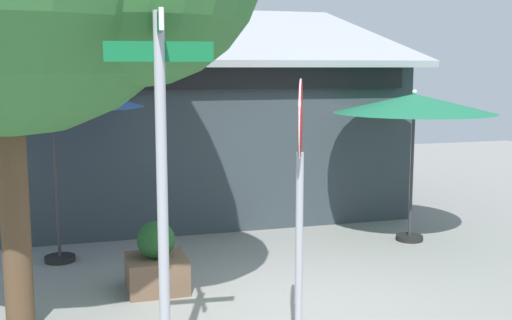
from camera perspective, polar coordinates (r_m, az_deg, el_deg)
The scene contains 7 objects.
ground_plane at distance 7.75m, azimuth 2.41°, elevation -13.44°, with size 28.00×28.00×0.10m, color gray.
cafe_building at distance 12.96m, azimuth -5.61°, elevation 2.92°, with size 7.74×5.27×4.19m.
street_sign_post at distance 5.21m, azimuth -8.46°, elevation -1.03°, with size 0.86×0.92×3.26m.
stop_sign at distance 5.77m, azimuth 3.96°, elevation -1.13°, with size 0.28×0.67×2.72m.
patio_umbrella_royal_blue_left at distance 9.46m, azimuth -17.82°, elevation 5.48°, with size 2.57×2.57×2.68m.
patio_umbrella_forest_green_center at distance 10.47m, azimuth 14.03°, elevation 4.85°, with size 2.57×2.57×2.47m.
sidewalk_planter at distance 8.27m, azimuth -8.93°, elevation -9.12°, with size 0.75×0.75×0.90m.
Camera 1 is at (-2.33, -6.81, 2.82)m, focal length 44.51 mm.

